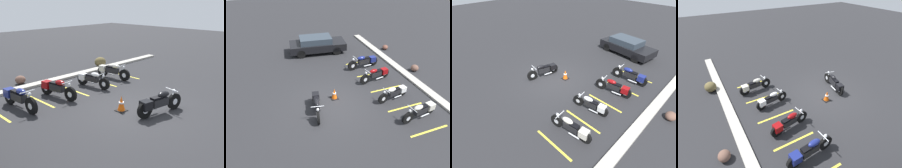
# 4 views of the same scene
# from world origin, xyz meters

# --- Properties ---
(ground) EXTENTS (60.00, 60.00, 0.00)m
(ground) POSITION_xyz_m (0.00, 0.00, 0.00)
(ground) COLOR #262628
(motorcycle_black_featured) EXTENTS (2.21, 0.80, 0.88)m
(motorcycle_black_featured) POSITION_xyz_m (0.19, -0.74, 0.47)
(motorcycle_black_featured) COLOR black
(motorcycle_black_featured) RESTS_ON ground
(parked_bike_0) EXTENTS (0.64, 2.29, 0.90)m
(parked_bike_0) POSITION_xyz_m (-3.21, 3.69, 0.48)
(parked_bike_0) COLOR black
(parked_bike_0) RESTS_ON ground
(parked_bike_1) EXTENTS (0.70, 2.16, 0.85)m
(parked_bike_1) POSITION_xyz_m (-1.41, 3.62, 0.45)
(parked_bike_1) COLOR black
(parked_bike_1) RESTS_ON ground
(parked_bike_2) EXTENTS (0.64, 1.99, 0.79)m
(parked_bike_2) POSITION_xyz_m (0.69, 3.59, 0.42)
(parked_bike_2) COLOR black
(parked_bike_2) RESTS_ON ground
(parked_bike_3) EXTENTS (0.67, 2.14, 0.84)m
(parked_bike_3) POSITION_xyz_m (2.50, 3.91, 0.45)
(parked_bike_3) COLOR black
(parked_bike_3) RESTS_ON ground
(car_black) EXTENTS (2.35, 4.50, 1.29)m
(car_black) POSITION_xyz_m (-6.85, 1.36, 0.68)
(car_black) COLOR black
(car_black) RESTS_ON ground
(concrete_curb) EXTENTS (18.00, 0.50, 0.12)m
(concrete_curb) POSITION_xyz_m (0.00, 5.82, 0.06)
(concrete_curb) COLOR #A8A399
(concrete_curb) RESTS_ON ground
(landscape_rock_1) EXTENTS (0.68, 0.66, 0.37)m
(landscape_rock_1) POSITION_xyz_m (-5.39, 6.71, 0.18)
(landscape_rock_1) COLOR brown
(landscape_rock_1) RESTS_ON ground
(landscape_rock_2) EXTENTS (0.59, 0.57, 0.44)m
(landscape_rock_2) POSITION_xyz_m (-1.55, 6.67, 0.22)
(landscape_rock_2) COLOR brown
(landscape_rock_2) RESTS_ON ground
(traffic_cone) EXTENTS (0.40, 0.40, 0.63)m
(traffic_cone) POSITION_xyz_m (-0.54, 0.49, 0.30)
(traffic_cone) COLOR black
(traffic_cone) RESTS_ON ground
(stall_line_0) EXTENTS (0.10, 2.10, 0.00)m
(stall_line_0) POSITION_xyz_m (-4.07, 3.73, 0.00)
(stall_line_0) COLOR gold
(stall_line_0) RESTS_ON ground
(stall_line_1) EXTENTS (0.10, 2.10, 0.00)m
(stall_line_1) POSITION_xyz_m (-2.19, 3.73, 0.00)
(stall_line_1) COLOR gold
(stall_line_1) RESTS_ON ground
(stall_line_2) EXTENTS (0.10, 2.10, 0.00)m
(stall_line_2) POSITION_xyz_m (-0.31, 3.73, 0.00)
(stall_line_2) COLOR gold
(stall_line_2) RESTS_ON ground
(stall_line_3) EXTENTS (0.10, 2.10, 0.00)m
(stall_line_3) POSITION_xyz_m (1.57, 3.73, 0.00)
(stall_line_3) COLOR gold
(stall_line_3) RESTS_ON ground
(stall_line_4) EXTENTS (0.10, 2.10, 0.00)m
(stall_line_4) POSITION_xyz_m (3.45, 3.73, 0.00)
(stall_line_4) COLOR gold
(stall_line_4) RESTS_ON ground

